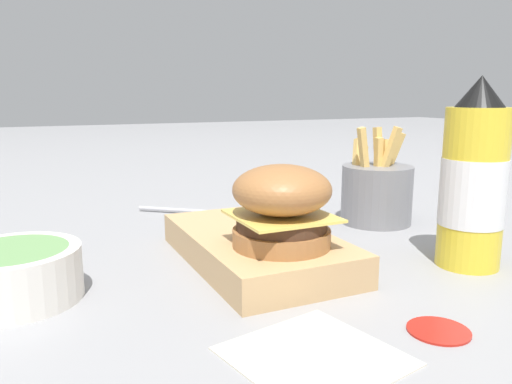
# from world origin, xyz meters

# --- Properties ---
(ground_plane) EXTENTS (6.00, 6.00, 0.00)m
(ground_plane) POSITION_xyz_m (0.00, 0.00, 0.00)
(ground_plane) COLOR gray
(serving_board) EXTENTS (0.27, 0.16, 0.04)m
(serving_board) POSITION_xyz_m (-0.05, 0.02, 0.02)
(serving_board) COLOR tan
(serving_board) RESTS_ON ground_plane
(burger) EXTENTS (0.11, 0.11, 0.09)m
(burger) POSITION_xyz_m (0.01, 0.02, 0.08)
(burger) COLOR #9E6638
(burger) RESTS_ON serving_board
(ketchup_bottle) EXTENTS (0.07, 0.07, 0.22)m
(ketchup_bottle) POSITION_xyz_m (0.07, 0.24, 0.10)
(ketchup_bottle) COLOR yellow
(ketchup_bottle) RESTS_ON ground_plane
(fries_basket) EXTENTS (0.11, 0.11, 0.15)m
(fries_basket) POSITION_xyz_m (-0.14, 0.27, 0.05)
(fries_basket) COLOR slate
(fries_basket) RESTS_ON ground_plane
(side_bowl) EXTENTS (0.13, 0.13, 0.05)m
(side_bowl) POSITION_xyz_m (-0.05, -0.25, 0.03)
(side_bowl) COLOR silver
(side_bowl) RESTS_ON ground_plane
(spoon) EXTENTS (0.12, 0.14, 0.01)m
(spoon) POSITION_xyz_m (-0.30, 0.04, 0.01)
(spoon) COLOR #B2B2B7
(spoon) RESTS_ON ground_plane
(ketchup_puddle) EXTENTS (0.05, 0.05, 0.00)m
(ketchup_puddle) POSITION_xyz_m (0.18, 0.08, 0.00)
(ketchup_puddle) COLOR #B21E14
(ketchup_puddle) RESTS_ON ground_plane
(parchment_square) EXTENTS (0.14, 0.14, 0.00)m
(parchment_square) POSITION_xyz_m (0.17, -0.04, 0.00)
(parchment_square) COLOR beige
(parchment_square) RESTS_ON ground_plane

